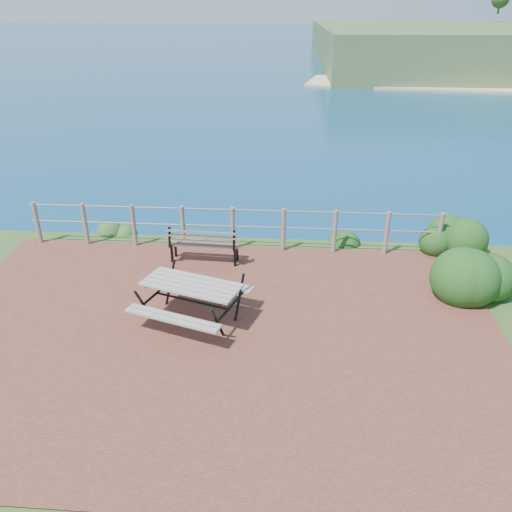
% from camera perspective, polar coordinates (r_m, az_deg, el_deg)
% --- Properties ---
extents(ground, '(10.00, 7.00, 0.12)m').
position_cam_1_polar(ground, '(8.70, -5.19, -8.69)').
color(ground, brown).
rests_on(ground, ground).
extents(ocean, '(1200.00, 1200.00, 0.00)m').
position_cam_1_polar(ocean, '(207.09, 4.33, 24.80)').
color(ocean, '#125670').
rests_on(ocean, ground).
extents(safety_railing, '(9.40, 0.10, 1.00)m').
position_cam_1_polar(safety_railing, '(11.34, -2.67, 3.42)').
color(safety_railing, '#6B5B4C').
rests_on(safety_railing, ground).
extents(picnic_table, '(1.84, 1.42, 0.72)m').
position_cam_1_polar(picnic_table, '(8.81, -7.32, -4.73)').
color(picnic_table, gray).
rests_on(picnic_table, ground).
extents(park_bench, '(1.53, 0.47, 0.85)m').
position_cam_1_polar(park_bench, '(10.79, -5.96, 2.00)').
color(park_bench, brown).
rests_on(park_bench, ground).
extents(shrub_right_front, '(1.44, 1.44, 2.04)m').
position_cam_1_polar(shrub_right_front, '(10.64, 23.39, -3.95)').
color(shrub_right_front, '#123C14').
rests_on(shrub_right_front, ground).
extents(shrub_right_edge, '(1.14, 1.14, 1.62)m').
position_cam_1_polar(shrub_right_edge, '(12.11, 20.95, 0.19)').
color(shrub_right_edge, '#123C14').
rests_on(shrub_right_edge, ground).
extents(shrub_lip_west, '(0.72, 0.72, 0.45)m').
position_cam_1_polar(shrub_lip_west, '(12.95, -15.48, 2.69)').
color(shrub_lip_west, '#22511E').
rests_on(shrub_lip_west, ground).
extents(shrub_lip_east, '(0.69, 0.69, 0.39)m').
position_cam_1_polar(shrub_lip_east, '(12.19, 9.87, 1.80)').
color(shrub_lip_east, '#123C14').
rests_on(shrub_lip_east, ground).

